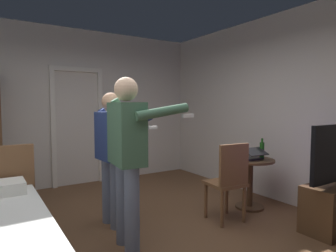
{
  "coord_description": "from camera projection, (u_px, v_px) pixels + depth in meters",
  "views": [
    {
      "loc": [
        -1.32,
        -2.61,
        1.46
      ],
      "look_at": [
        0.64,
        0.44,
        1.19
      ],
      "focal_mm": 31.2,
      "sensor_mm": 36.0,
      "label": 1
    }
  ],
  "objects": [
    {
      "name": "wooden_chair",
      "position": [
        229.0,
        179.0,
        3.6
      ],
      "size": [
        0.46,
        0.46,
        0.99
      ],
      "color": "brown",
      "rests_on": "ground_plane"
    },
    {
      "name": "ground_plane",
      "position": [
        139.0,
        246.0,
        3.01
      ],
      "size": [
        6.03,
        6.03,
        0.0
      ],
      "primitive_type": "plane",
      "color": "brown"
    },
    {
      "name": "suitcase_dark",
      "position": [
        6.0,
        195.0,
        4.09
      ],
      "size": [
        0.48,
        0.34,
        0.39
      ],
      "primitive_type": "cube",
      "rotation": [
        0.0,
        0.0,
        -0.06
      ],
      "color": "#1E2D38",
      "rests_on": "ground_plane"
    },
    {
      "name": "person_blue_shirt",
      "position": [
        128.0,
        149.0,
        2.9
      ],
      "size": [
        0.72,
        0.67,
        1.73
      ],
      "color": "slate",
      "rests_on": "ground_plane"
    },
    {
      "name": "bottle_on_table",
      "position": [
        262.0,
        150.0,
        4.09
      ],
      "size": [
        0.06,
        0.06,
        0.29
      ],
      "color": "#1B5616",
      "rests_on": "side_table"
    },
    {
      "name": "side_table",
      "position": [
        250.0,
        175.0,
        4.1
      ],
      "size": [
        0.66,
        0.66,
        0.7
      ],
      "color": "#4C331E",
      "rests_on": "ground_plane"
    },
    {
      "name": "doorway_frame",
      "position": [
        77.0,
        118.0,
        5.28
      ],
      "size": [
        0.93,
        0.08,
        2.13
      ],
      "color": "white",
      "rests_on": "ground_plane"
    },
    {
      "name": "wall_back",
      "position": [
        68.0,
        107.0,
        5.26
      ],
      "size": [
        5.12,
        0.12,
        2.82
      ],
      "primitive_type": "cube",
      "color": "silver",
      "rests_on": "ground_plane"
    },
    {
      "name": "laptop",
      "position": [
        251.0,
        156.0,
        4.03
      ],
      "size": [
        0.35,
        0.35,
        0.17
      ],
      "color": "black",
      "rests_on": "side_table"
    },
    {
      "name": "person_striped_shirt",
      "position": [
        112.0,
        150.0,
        3.49
      ],
      "size": [
        0.64,
        0.56,
        1.6
      ],
      "color": "slate",
      "rests_on": "ground_plane"
    },
    {
      "name": "wall_right",
      "position": [
        292.0,
        108.0,
        4.25
      ],
      "size": [
        0.12,
        5.72,
        2.82
      ],
      "primitive_type": "cube",
      "color": "silver",
      "rests_on": "ground_plane"
    },
    {
      "name": "suitcase_small",
      "position": [
        11.0,
        190.0,
        4.23
      ],
      "size": [
        0.68,
        0.48,
        0.46
      ],
      "primitive_type": "cube",
      "rotation": [
        0.0,
        0.0,
        -0.22
      ],
      "color": "black",
      "rests_on": "ground_plane"
    }
  ]
}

